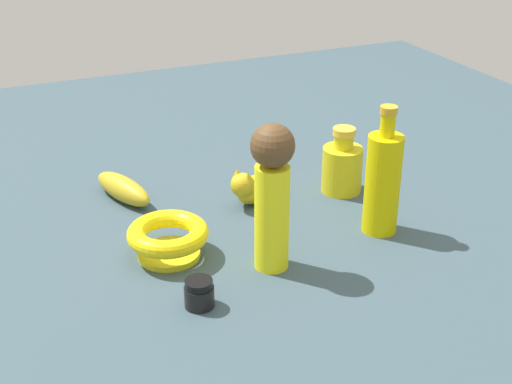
# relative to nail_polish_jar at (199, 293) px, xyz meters

# --- Properties ---
(ground) EXTENTS (2.00, 2.00, 0.00)m
(ground) POSITION_rel_nail_polish_jar_xyz_m (0.22, -0.19, -0.02)
(ground) COLOR #384C56
(nail_polish_jar) EXTENTS (0.05, 0.05, 0.04)m
(nail_polish_jar) POSITION_rel_nail_polish_jar_xyz_m (0.00, 0.00, 0.00)
(nail_polish_jar) COLOR black
(nail_polish_jar) RESTS_ON ground
(bottle_tall) EXTENTS (0.06, 0.06, 0.23)m
(bottle_tall) POSITION_rel_nail_polish_jar_xyz_m (0.09, -0.37, 0.07)
(bottle_tall) COLOR #D9C505
(bottle_tall) RESTS_ON ground
(cat_figurine) EXTENTS (0.09, 0.12, 0.08)m
(cat_figurine) POSITION_rel_nail_polish_jar_xyz_m (0.28, -0.21, 0.01)
(cat_figurine) COLOR gold
(cat_figurine) RESTS_ON ground
(person_figure_adult) EXTENTS (0.08, 0.08, 0.25)m
(person_figure_adult) POSITION_rel_nail_polish_jar_xyz_m (0.06, -0.15, 0.11)
(person_figure_adult) COLOR yellow
(person_figure_adult) RESTS_ON ground
(bowl) EXTENTS (0.14, 0.14, 0.06)m
(bowl) POSITION_rel_nail_polish_jar_xyz_m (0.15, -0.00, 0.02)
(bowl) COLOR yellow
(bowl) RESTS_ON ground
(bottle_short) EXTENTS (0.08, 0.08, 0.13)m
(bottle_short) POSITION_rel_nail_polish_jar_xyz_m (0.26, -0.39, 0.03)
(bottle_short) COLOR gold
(bottle_short) RESTS_ON ground
(banana) EXTENTS (0.17, 0.10, 0.05)m
(banana) POSITION_rel_nail_polish_jar_xyz_m (0.39, 0.02, 0.00)
(banana) COLOR gold
(banana) RESTS_ON ground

